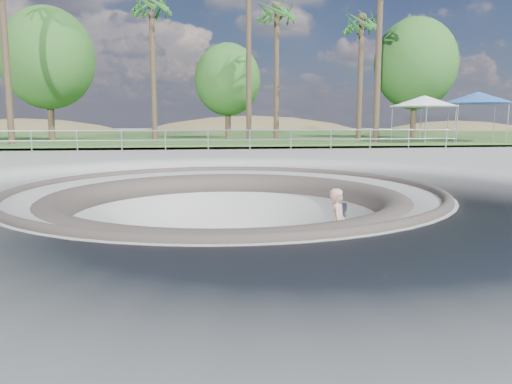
# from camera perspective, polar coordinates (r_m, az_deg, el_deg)

# --- Properties ---
(ground) EXTENTS (180.00, 180.00, 0.00)m
(ground) POSITION_cam_1_polar(r_m,az_deg,el_deg) (11.99, -3.42, 0.19)
(ground) COLOR gray
(ground) RESTS_ON ground
(skate_bowl) EXTENTS (14.00, 14.00, 4.10)m
(skate_bowl) POSITION_cam_1_polar(r_m,az_deg,el_deg) (12.38, -3.35, -8.22)
(skate_bowl) COLOR gray
(skate_bowl) RESTS_ON ground
(grass_strip) EXTENTS (180.00, 36.00, 0.12)m
(grass_strip) POSITION_cam_1_polar(r_m,az_deg,el_deg) (45.87, -6.45, 6.44)
(grass_strip) COLOR #375D25
(grass_strip) RESTS_ON ground
(distant_hills) EXTENTS (103.20, 45.00, 28.60)m
(distant_hills) POSITION_cam_1_polar(r_m,az_deg,el_deg) (69.71, -3.61, 1.14)
(distant_hills) COLOR brown
(distant_hills) RESTS_ON ground
(safety_railing) EXTENTS (25.00, 0.06, 1.03)m
(safety_railing) POSITION_cam_1_polar(r_m,az_deg,el_deg) (23.87, -5.49, 5.89)
(safety_railing) COLOR #989CA0
(safety_railing) RESTS_ON ground
(skateboard) EXTENTS (0.79, 0.39, 0.08)m
(skateboard) POSITION_cam_1_polar(r_m,az_deg,el_deg) (12.60, 9.20, -8.05)
(skateboard) COLOR brown
(skateboard) RESTS_ON ground
(skater) EXTENTS (0.62, 0.77, 1.85)m
(skater) POSITION_cam_1_polar(r_m,az_deg,el_deg) (12.37, 9.30, -3.87)
(skater) COLOR #D5A18A
(skater) RESTS_ON skateboard
(canopy_white) EXTENTS (5.20, 5.20, 2.87)m
(canopy_white) POSITION_cam_1_polar(r_m,az_deg,el_deg) (33.17, 18.67, 9.80)
(canopy_white) COLOR #989CA0
(canopy_white) RESTS_ON ground
(canopy_blue) EXTENTS (5.98, 5.98, 3.17)m
(canopy_blue) POSITION_cam_1_polar(r_m,az_deg,el_deg) (35.77, 24.01, 9.81)
(canopy_blue) COLOR #989CA0
(canopy_blue) RESTS_ON ground
(palm_b) EXTENTS (2.60, 2.60, 10.12)m
(palm_b) POSITION_cam_1_polar(r_m,az_deg,el_deg) (35.49, -11.88, 19.91)
(palm_b) COLOR brown
(palm_b) RESTS_ON ground
(palm_d) EXTENTS (2.60, 2.60, 9.83)m
(palm_d) POSITION_cam_1_polar(r_m,az_deg,el_deg) (35.77, 2.40, 19.55)
(palm_d) COLOR brown
(palm_d) RESTS_ON ground
(palm_f) EXTENTS (2.60, 2.60, 9.32)m
(palm_f) POSITION_cam_1_polar(r_m,az_deg,el_deg) (37.52, 12.00, 18.11)
(palm_f) COLOR brown
(palm_f) RESTS_ON ground
(bushy_tree_left) EXTENTS (6.19, 5.62, 8.92)m
(bushy_tree_left) POSITION_cam_1_polar(r_m,az_deg,el_deg) (37.10, -22.72, 13.91)
(bushy_tree_left) COLOR brown
(bushy_tree_left) RESTS_ON ground
(bushy_tree_mid) EXTENTS (5.03, 4.57, 7.26)m
(bushy_tree_mid) POSITION_cam_1_polar(r_m,az_deg,el_deg) (39.09, -3.26, 12.68)
(bushy_tree_mid) COLOR brown
(bushy_tree_mid) RESTS_ON ground
(bushy_tree_right) EXTENTS (6.39, 5.81, 9.22)m
(bushy_tree_right) POSITION_cam_1_polar(r_m,az_deg,el_deg) (41.40, 17.79, 13.76)
(bushy_tree_right) COLOR brown
(bushy_tree_right) RESTS_ON ground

